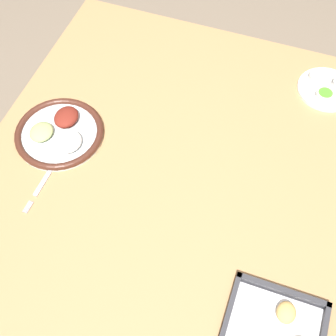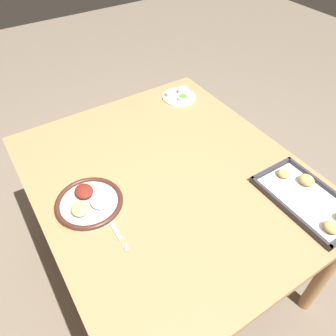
# 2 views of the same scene
# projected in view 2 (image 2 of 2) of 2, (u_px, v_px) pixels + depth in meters

# --- Properties ---
(ground_plane) EXTENTS (8.00, 8.00, 0.00)m
(ground_plane) POSITION_uv_depth(u_px,v_px,m) (169.00, 266.00, 1.84)
(ground_plane) COLOR #7A6B59
(dining_table) EXTENTS (1.22, 1.04, 0.73)m
(dining_table) POSITION_uv_depth(u_px,v_px,m) (169.00, 190.00, 1.39)
(dining_table) COLOR #AD7F51
(dining_table) RESTS_ON ground_plane
(dinner_plate) EXTENTS (0.25, 0.25, 0.04)m
(dinner_plate) POSITION_uv_depth(u_px,v_px,m) (89.00, 202.00, 1.21)
(dinner_plate) COLOR silver
(dinner_plate) RESTS_ON dining_table
(fork) EXTENTS (0.19, 0.02, 0.00)m
(fork) POSITION_uv_depth(u_px,v_px,m) (114.00, 229.00, 1.14)
(fork) COLOR #B2B2B7
(fork) RESTS_ON dining_table
(saucer_plate) EXTENTS (0.17, 0.17, 0.04)m
(saucer_plate) POSITION_uv_depth(u_px,v_px,m) (179.00, 95.00, 1.73)
(saucer_plate) COLOR white
(saucer_plate) RESTS_ON dining_table
(baking_tray) EXTENTS (0.38, 0.22, 0.04)m
(baking_tray) POSITION_uv_depth(u_px,v_px,m) (308.00, 199.00, 1.22)
(baking_tray) COLOR #333338
(baking_tray) RESTS_ON dining_table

